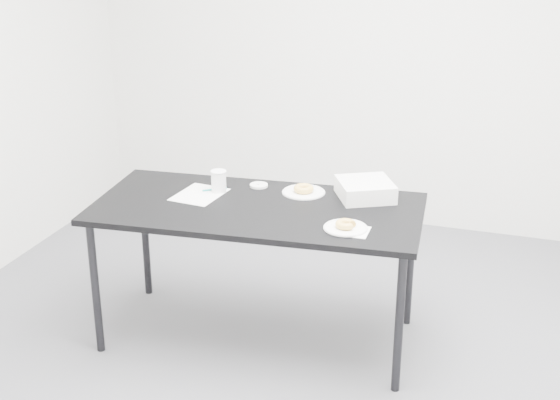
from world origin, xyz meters
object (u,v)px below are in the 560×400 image
(plate_far, at_px, (304,192))
(bakery_box, at_px, (365,189))
(coffee_cup, at_px, (219,181))
(table, at_px, (257,216))
(pen, at_px, (215,189))
(scorecard, at_px, (199,194))
(plate_near, at_px, (346,228))
(donut_near, at_px, (346,224))
(donut_far, at_px, (304,189))

(plate_far, height_order, bakery_box, bakery_box)
(coffee_cup, bearing_deg, table, -26.41)
(table, relative_size, pen, 13.06)
(table, relative_size, scorecard, 6.07)
(plate_near, distance_m, donut_near, 0.02)
(plate_near, relative_size, bakery_box, 0.78)
(donut_near, height_order, bakery_box, bakery_box)
(scorecard, height_order, donut_near, donut_near)
(donut_near, bearing_deg, table, 163.57)
(scorecard, xyz_separation_m, plate_near, (0.86, -0.21, 0.00))
(plate_far, relative_size, bakery_box, 0.85)
(scorecard, height_order, bakery_box, bakery_box)
(table, distance_m, bakery_box, 0.59)
(table, relative_size, donut_far, 16.08)
(scorecard, bearing_deg, coffee_cup, 48.66)
(table, bearing_deg, scorecard, 165.79)
(plate_near, relative_size, coffee_cup, 1.78)
(donut_near, distance_m, bakery_box, 0.44)
(scorecard, bearing_deg, plate_near, -7.25)
(plate_far, xyz_separation_m, donut_far, (0.00, 0.00, 0.02))
(scorecard, xyz_separation_m, pen, (0.05, 0.08, 0.01))
(scorecard, bearing_deg, bakery_box, 21.83)
(plate_near, height_order, donut_far, donut_far)
(coffee_cup, bearing_deg, pen, 162.36)
(plate_near, height_order, coffee_cup, coffee_cup)
(donut_far, bearing_deg, scorecard, -158.94)
(table, distance_m, coffee_cup, 0.32)
(donut_far, distance_m, coffee_cup, 0.46)
(bakery_box, bearing_deg, table, -177.71)
(pen, bearing_deg, coffee_cup, -54.31)
(scorecard, xyz_separation_m, coffee_cup, (0.08, 0.08, 0.06))
(donut_near, bearing_deg, plate_far, 129.15)
(scorecard, height_order, donut_far, donut_far)
(plate_near, relative_size, donut_far, 1.96)
(table, xyz_separation_m, pen, (-0.30, 0.14, 0.07))
(pen, bearing_deg, plate_far, -22.71)
(donut_near, distance_m, coffee_cup, 0.83)
(bakery_box, bearing_deg, plate_far, 158.07)
(coffee_cup, bearing_deg, donut_far, 16.00)
(donut_near, height_order, plate_far, donut_near)
(table, xyz_separation_m, coffee_cup, (-0.27, 0.13, 0.12))
(table, relative_size, donut_near, 17.49)
(donut_far, bearing_deg, coffee_cup, -164.00)
(scorecard, height_order, plate_far, plate_far)
(table, distance_m, donut_near, 0.54)
(table, height_order, donut_far, donut_far)
(donut_near, xyz_separation_m, bakery_box, (-0.00, 0.44, 0.02))
(donut_near, distance_m, plate_far, 0.53)
(scorecard, distance_m, plate_near, 0.88)
(scorecard, distance_m, pen, 0.10)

